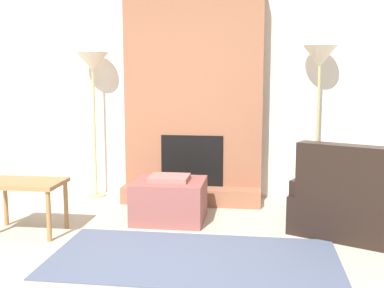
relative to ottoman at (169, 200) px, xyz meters
name	(u,v)px	position (x,y,z in m)	size (l,w,h in m)	color
ground_plane	(145,288)	(0.13, -1.62, -0.22)	(24.00, 24.00, 0.00)	#B2A893
wall_back	(196,92)	(0.13, 1.16, 1.08)	(6.99, 0.06, 2.60)	silver
fireplace	(194,99)	(0.13, 0.94, 1.01)	(1.64, 0.60, 2.60)	#935B42
ottoman	(169,200)	(0.00, 0.00, 0.00)	(0.73, 0.64, 0.48)	#8C4C47
armchair	(350,206)	(1.79, -0.13, 0.04)	(1.30, 1.31, 0.90)	black
side_table	(25,188)	(-1.29, -0.59, 0.22)	(0.72, 0.48, 0.51)	#9E7042
floor_lamp_left	(93,69)	(-1.11, 0.90, 1.37)	(0.39, 0.39, 1.78)	tan
floor_lamp_right	(320,63)	(1.58, 0.90, 1.42)	(0.39, 0.39, 1.84)	tan
area_rug	(194,258)	(0.40, -1.03, -0.22)	(2.38, 1.20, 0.01)	#4C5670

